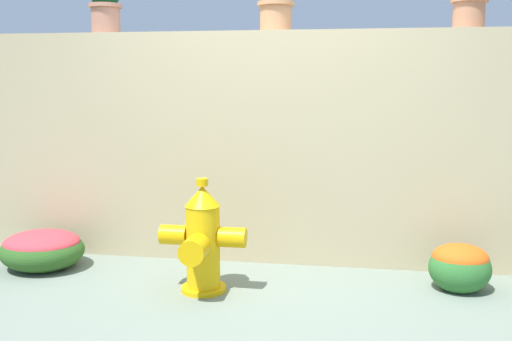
{
  "coord_description": "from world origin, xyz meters",
  "views": [
    {
      "loc": [
        0.59,
        -3.27,
        1.41
      ],
      "look_at": [
        -0.11,
        1.0,
        0.73
      ],
      "focal_mm": 40.29,
      "sensor_mm": 36.0,
      "label": 1
    }
  ],
  "objects_px": {
    "flower_bush_left": "(42,248)",
    "flower_bush_right": "(460,265)",
    "potted_plant_1": "(105,1)",
    "fire_hydrant": "(202,241)"
  },
  "relations": [
    {
      "from": "potted_plant_1",
      "to": "flower_bush_left",
      "type": "height_order",
      "value": "potted_plant_1"
    },
    {
      "from": "potted_plant_1",
      "to": "flower_bush_left",
      "type": "distance_m",
      "value": 1.99
    },
    {
      "from": "potted_plant_1",
      "to": "flower_bush_right",
      "type": "xyz_separation_m",
      "value": [
        2.69,
        -0.53,
        -1.86
      ]
    },
    {
      "from": "fire_hydrant",
      "to": "flower_bush_left",
      "type": "relative_size",
      "value": 1.22
    },
    {
      "from": "flower_bush_left",
      "to": "flower_bush_right",
      "type": "xyz_separation_m",
      "value": [
        3.03,
        0.03,
        0.02
      ]
    },
    {
      "from": "fire_hydrant",
      "to": "potted_plant_1",
      "type": "bearing_deg",
      "value": 139.37
    },
    {
      "from": "potted_plant_1",
      "to": "fire_hydrant",
      "type": "distance_m",
      "value": 2.12
    },
    {
      "from": "fire_hydrant",
      "to": "flower_bush_right",
      "type": "xyz_separation_m",
      "value": [
        1.71,
        0.31,
        -0.18
      ]
    },
    {
      "from": "fire_hydrant",
      "to": "flower_bush_right",
      "type": "height_order",
      "value": "fire_hydrant"
    },
    {
      "from": "flower_bush_left",
      "to": "flower_bush_right",
      "type": "bearing_deg",
      "value": 0.48
    }
  ]
}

